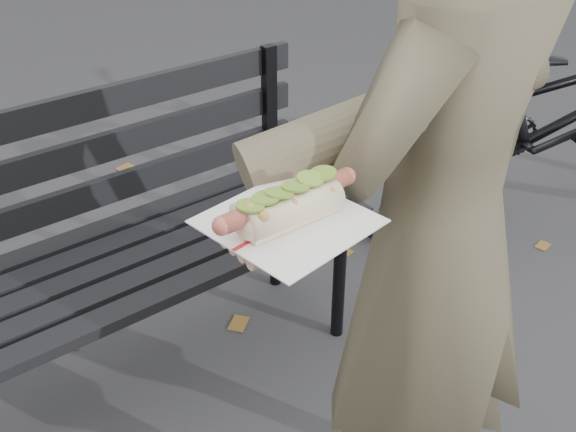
% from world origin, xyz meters
% --- Properties ---
extents(park_bench, '(1.50, 0.44, 0.88)m').
position_xyz_m(park_bench, '(-0.03, 0.92, 0.52)').
color(park_bench, black).
rests_on(park_bench, ground).
extents(bicycle, '(2.00, 1.41, 1.00)m').
position_xyz_m(bicycle, '(1.78, 0.70, 0.50)').
color(bicycle, black).
rests_on(bicycle, ground).
extents(person, '(0.64, 0.47, 1.63)m').
position_xyz_m(person, '(0.36, 0.11, 0.81)').
color(person, brown).
rests_on(person, ground).
extents(held_hotdog, '(0.63, 0.30, 0.20)m').
position_xyz_m(held_hotdog, '(0.15, 0.09, 1.09)').
color(held_hotdog, brown).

